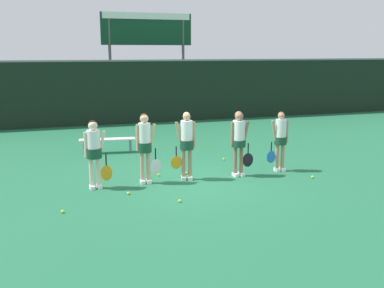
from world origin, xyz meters
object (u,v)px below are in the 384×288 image
Objects in this scene: bench_courtside at (107,141)px; tennis_ball_1 at (312,177)px; scoreboard at (147,36)px; tennis_ball_0 at (180,201)px; player_0 at (94,148)px; tennis_ball_6 at (224,159)px; tennis_ball_2 at (186,173)px; tennis_ball_5 at (159,175)px; player_2 at (186,140)px; tennis_ball_4 at (63,212)px; player_3 at (239,138)px; player_4 at (280,137)px; player_1 at (145,143)px; tennis_ball_3 at (128,193)px.

bench_courtside is 6.77m from tennis_ball_1.
tennis_ball_0 is (-2.18, -12.69, -4.00)m from scoreboard.
player_0 reaches higher than tennis_ball_6.
tennis_ball_5 is at bearing 173.71° from tennis_ball_2.
player_2 is 1.13m from tennis_ball_2.
tennis_ball_6 reaches higher than tennis_ball_5.
player_0 is 2.03m from tennis_ball_4.
tennis_ball_1 is 1.03× the size of tennis_ball_4.
tennis_ball_6 is (1.75, 1.67, -1.02)m from player_2.
player_0 is 0.96× the size of player_3.
player_4 is at bearing 2.10° from player_3.
tennis_ball_4 is at bearing -141.58° from player_1.
player_3 is 5.01m from tennis_ball_4.
tennis_ball_3 is (0.67, -0.76, -0.98)m from player_0.
tennis_ball_4 is (-6.45, -0.64, -0.00)m from tennis_ball_1.
tennis_ball_3 is at bearing -142.61° from player_2.
player_3 is 1.32m from player_4.
tennis_ball_3 is (-1.70, -0.81, -1.02)m from player_2.
player_1 is 4.54m from tennis_ball_1.
tennis_ball_2 is at bearing 31.57° from tennis_ball_4.
player_4 is 24.75× the size of tennis_ball_0.
tennis_ball_4 is (-1.53, -0.79, -0.00)m from tennis_ball_3.
scoreboard is at bearing 101.85° from player_4.
scoreboard is 74.35× the size of tennis_ball_4.
player_0 is at bearing 61.03° from tennis_ball_4.
player_1 is 1.25m from tennis_ball_5.
scoreboard reaches higher than tennis_ball_1.
tennis_ball_2 is at bearing 153.67° from player_3.
player_0 is 26.05× the size of tennis_ball_5.
scoreboard is 12.06m from player_0.
bench_courtside is at bearing -112.94° from scoreboard.
player_4 is at bearing 26.41° from tennis_ball_0.
tennis_ball_2 is (-3.10, 1.42, -0.00)m from tennis_ball_1.
bench_courtside reaches higher than tennis_ball_5.
scoreboard reaches higher than tennis_ball_5.
tennis_ball_0 is at bearing -110.81° from tennis_ball_2.
tennis_ball_1 reaches higher than tennis_ball_0.
tennis_ball_0 is at bearing -99.74° from scoreboard.
player_1 is at bearing 102.93° from tennis_ball_0.
tennis_ball_4 is at bearing -123.87° from player_0.
player_1 is 26.69× the size of tennis_ball_6.
tennis_ball_1 is (1.75, -11.93, -4.00)m from scoreboard.
tennis_ball_3 is (-1.83, -1.27, 0.00)m from tennis_ball_2.
tennis_ball_0 is at bearing -125.93° from tennis_ball_6.
player_2 is at bearing -41.13° from tennis_ball_5.
player_3 is at bearing 7.47° from player_2.
tennis_ball_3 is at bearing 137.80° from tennis_ball_0.
player_4 is (1.28, -10.97, -3.06)m from scoreboard.
scoreboard reaches higher than player_3.
tennis_ball_5 is at bearing 13.81° from player_0.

